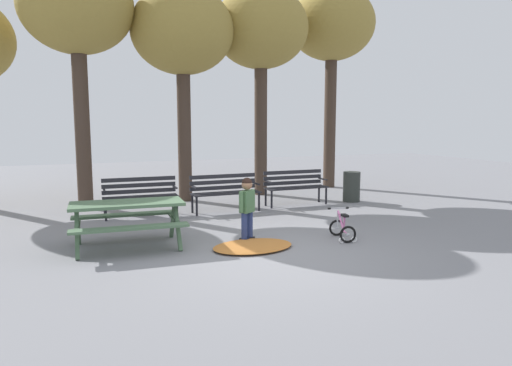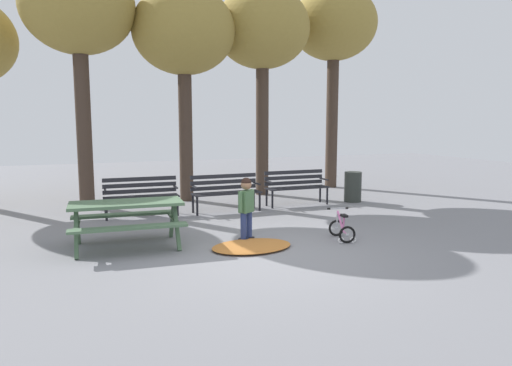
{
  "view_description": "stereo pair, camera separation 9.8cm",
  "coord_description": "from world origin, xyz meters",
  "px_view_note": "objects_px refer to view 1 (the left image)",
  "views": [
    {
      "loc": [
        -2.99,
        -6.57,
        2.09
      ],
      "look_at": [
        0.61,
        2.08,
        0.85
      ],
      "focal_mm": 33.17,
      "sensor_mm": 36.0,
      "label": 1
    },
    {
      "loc": [
        -2.9,
        -6.61,
        2.09
      ],
      "look_at": [
        0.61,
        2.08,
        0.85
      ],
      "focal_mm": 33.17,
      "sensor_mm": 36.0,
      "label": 2
    }
  ],
  "objects_px": {
    "park_bench_far_left": "(140,193)",
    "child_standing": "(247,204)",
    "kids_bicycle": "(342,228)",
    "trash_bin": "(352,187)",
    "picnic_table": "(127,212)",
    "park_bench_right": "(295,184)",
    "park_bench_left": "(225,190)"
  },
  "relations": [
    {
      "from": "park_bench_left",
      "to": "kids_bicycle",
      "type": "height_order",
      "value": "park_bench_left"
    },
    {
      "from": "trash_bin",
      "to": "child_standing",
      "type": "bearing_deg",
      "value": -145.5
    },
    {
      "from": "picnic_table",
      "to": "kids_bicycle",
      "type": "xyz_separation_m",
      "value": [
        3.57,
        -0.9,
        -0.39
      ]
    },
    {
      "from": "park_bench_far_left",
      "to": "child_standing",
      "type": "relative_size",
      "value": 1.44
    },
    {
      "from": "picnic_table",
      "to": "child_standing",
      "type": "height_order",
      "value": "child_standing"
    },
    {
      "from": "picnic_table",
      "to": "park_bench_far_left",
      "type": "relative_size",
      "value": 1.17
    },
    {
      "from": "child_standing",
      "to": "kids_bicycle",
      "type": "distance_m",
      "value": 1.75
    },
    {
      "from": "park_bench_far_left",
      "to": "child_standing",
      "type": "height_order",
      "value": "child_standing"
    },
    {
      "from": "child_standing",
      "to": "kids_bicycle",
      "type": "height_order",
      "value": "child_standing"
    },
    {
      "from": "picnic_table",
      "to": "kids_bicycle",
      "type": "height_order",
      "value": "picnic_table"
    },
    {
      "from": "picnic_table",
      "to": "trash_bin",
      "type": "bearing_deg",
      "value": 21.9
    },
    {
      "from": "park_bench_right",
      "to": "child_standing",
      "type": "xyz_separation_m",
      "value": [
        -2.43,
        -2.9,
        0.15
      ]
    },
    {
      "from": "park_bench_left",
      "to": "kids_bicycle",
      "type": "distance_m",
      "value": 3.46
    },
    {
      "from": "picnic_table",
      "to": "trash_bin",
      "type": "height_order",
      "value": "trash_bin"
    },
    {
      "from": "picnic_table",
      "to": "child_standing",
      "type": "bearing_deg",
      "value": -9.98
    },
    {
      "from": "trash_bin",
      "to": "park_bench_far_left",
      "type": "bearing_deg",
      "value": 178.43
    },
    {
      "from": "park_bench_far_left",
      "to": "kids_bicycle",
      "type": "relative_size",
      "value": 2.65
    },
    {
      "from": "park_bench_far_left",
      "to": "park_bench_left",
      "type": "relative_size",
      "value": 1.01
    },
    {
      "from": "park_bench_left",
      "to": "trash_bin",
      "type": "bearing_deg",
      "value": 0.33
    },
    {
      "from": "picnic_table",
      "to": "park_bench_far_left",
      "type": "distance_m",
      "value": 2.62
    },
    {
      "from": "park_bench_left",
      "to": "park_bench_right",
      "type": "bearing_deg",
      "value": 4.95
    },
    {
      "from": "park_bench_right",
      "to": "child_standing",
      "type": "bearing_deg",
      "value": -129.99
    },
    {
      "from": "kids_bicycle",
      "to": "trash_bin",
      "type": "height_order",
      "value": "trash_bin"
    },
    {
      "from": "kids_bicycle",
      "to": "trash_bin",
      "type": "distance_m",
      "value": 4.09
    },
    {
      "from": "picnic_table",
      "to": "park_bench_right",
      "type": "bearing_deg",
      "value": 30.06
    },
    {
      "from": "park_bench_left",
      "to": "picnic_table",
      "type": "bearing_deg",
      "value": -136.4
    },
    {
      "from": "park_bench_far_left",
      "to": "kids_bicycle",
      "type": "bearing_deg",
      "value": -49.31
    },
    {
      "from": "park_bench_far_left",
      "to": "trash_bin",
      "type": "relative_size",
      "value": 2.07
    },
    {
      "from": "park_bench_far_left",
      "to": "child_standing",
      "type": "bearing_deg",
      "value": -64.74
    },
    {
      "from": "park_bench_left",
      "to": "trash_bin",
      "type": "height_order",
      "value": "park_bench_left"
    },
    {
      "from": "park_bench_far_left",
      "to": "child_standing",
      "type": "distance_m",
      "value": 3.21
    },
    {
      "from": "child_standing",
      "to": "picnic_table",
      "type": "bearing_deg",
      "value": 170.02
    }
  ]
}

